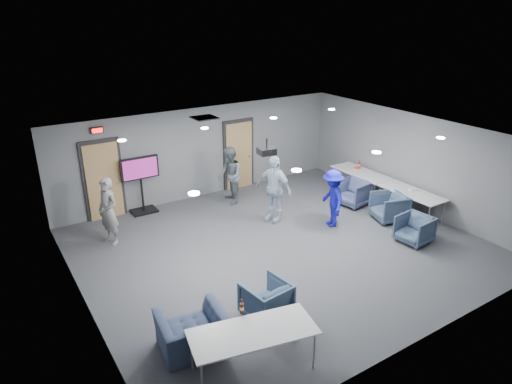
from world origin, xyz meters
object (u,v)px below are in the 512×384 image
chair_right_c (414,229)px  chair_front_b (192,333)px  table_front_left (253,333)px  tv_stand (141,182)px  table_right_b (412,193)px  person_d (332,198)px  chair_right_a (353,193)px  bottle_front (242,308)px  projector (267,151)px  person_b (230,176)px  chair_right_b (389,207)px  bottle_right (359,165)px  person_c (274,189)px  person_a (108,211)px  table_right_a (361,173)px  chair_front_a (266,300)px

chair_right_c → chair_front_b: 6.23m
table_front_left → tv_stand: size_ratio=1.30×
table_front_left → table_right_b: bearing=32.7°
person_d → chair_front_b: 5.65m
chair_right_a → chair_right_c: (-0.36, -2.49, -0.03)m
person_d → bottle_front: 5.21m
projector → person_b: bearing=85.8°
chair_right_b → bottle_right: 2.31m
chair_right_b → bottle_front: bearing=-52.6°
person_c → chair_right_c: (2.17, -2.90, -0.56)m
chair_right_c → table_front_left: bearing=-80.4°
person_a → person_c: (4.07, -1.08, 0.07)m
bottle_front → tv_stand: bearing=85.1°
chair_right_a → projector: projector is taller
table_right_a → chair_right_b: bearing=159.6°
chair_right_a → chair_right_b: (0.09, -1.29, 0.00)m
person_c → table_right_b: 3.76m
chair_front_a → bottle_front: bottle_front is taller
bottle_right → chair_right_c: bearing=-112.1°
chair_right_c → chair_front_a: (-4.66, -0.46, 0.01)m
person_b → bottle_front: person_b is taller
person_d → chair_right_c: person_d is taller
person_a → bottle_right: bearing=63.2°
bottle_right → projector: projector is taller
chair_right_b → bottle_right: bearing=174.1°
person_a → chair_right_b: person_a is taller
chair_right_b → chair_right_c: (-0.45, -1.21, -0.03)m
person_c → chair_front_a: bearing=-57.5°
table_right_b → bottle_right: (0.24, 2.24, 0.13)m
chair_right_c → tv_stand: tv_stand is taller
chair_right_c → tv_stand: size_ratio=0.47×
tv_stand → table_right_b: bearing=-35.0°
tv_stand → person_a: bearing=-134.4°
person_b → chair_front_b: 6.28m
bottle_right → projector: (-4.52, -1.54, 1.59)m
person_b → person_c: size_ratio=0.93×
table_front_left → chair_front_b: bearing=136.7°
person_c → table_right_b: bearing=39.6°
chair_right_c → bottle_front: bottle_front is taller
person_c → chair_front_a: (-2.49, -3.36, -0.55)m
chair_right_a → tv_stand: bearing=-125.6°
bottle_front → projector: bearing=49.8°
chair_front_b → table_right_a: (7.30, 3.51, 0.33)m
chair_front_b → person_a: bearing=-82.4°
chair_front_a → bottle_right: (6.00, 3.75, 0.46)m
bottle_front → table_front_left: bearing=-100.7°
chair_right_b → projector: 4.19m
bottle_right → tv_stand: size_ratio=0.15×
person_a → chair_front_b: size_ratio=1.53×
table_right_b → chair_front_a: bearing=104.7°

